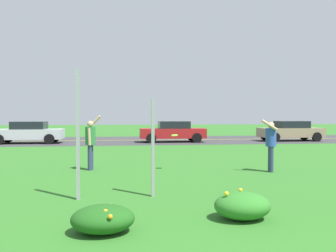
% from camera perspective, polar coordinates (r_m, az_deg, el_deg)
% --- Properties ---
extents(ground_plane, '(120.00, 120.00, 0.00)m').
position_cam_1_polar(ground_plane, '(14.16, 0.48, -5.78)').
color(ground_plane, '#2D6B23').
extents(highway_strip, '(120.00, 9.62, 0.01)m').
position_cam_1_polar(highway_strip, '(26.84, -3.24, -2.26)').
color(highway_strip, '#38383A').
rests_on(highway_strip, ground).
extents(highway_center_stripe, '(120.00, 0.16, 0.00)m').
position_cam_1_polar(highway_center_stripe, '(26.84, -3.24, -2.25)').
color(highway_center_stripe, yellow).
rests_on(highway_center_stripe, ground).
extents(daylily_clump_mid_center, '(1.00, 0.84, 0.44)m').
position_cam_1_polar(daylily_clump_mid_center, '(5.83, -10.38, -14.42)').
color(daylily_clump_mid_center, '#1E5619').
rests_on(daylily_clump_mid_center, ground).
extents(daylily_clump_front_center, '(1.00, 0.84, 0.53)m').
position_cam_1_polar(daylily_clump_front_center, '(6.57, 11.81, -12.38)').
color(daylily_clump_front_center, '#2D7526').
rests_on(daylily_clump_front_center, ground).
extents(sign_post_near_path, '(0.07, 0.10, 2.85)m').
position_cam_1_polar(sign_post_near_path, '(7.98, -14.24, -1.32)').
color(sign_post_near_path, '#93969B').
rests_on(sign_post_near_path, ground).
extents(sign_post_by_roadside, '(0.07, 0.10, 2.22)m').
position_cam_1_polar(sign_post_by_roadside, '(8.07, -2.44, -3.46)').
color(sign_post_by_roadside, '#93969B').
rests_on(sign_post_by_roadside, ground).
extents(person_thrower_green_shirt, '(0.52, 0.52, 1.85)m').
position_cam_1_polar(person_thrower_green_shirt, '(12.27, -12.30, -2.26)').
color(person_thrower_green_shirt, '#287038').
rests_on(person_thrower_green_shirt, ground).
extents(person_catcher_blue_shirt, '(0.56, 0.52, 1.72)m').
position_cam_1_polar(person_catcher_blue_shirt, '(12.07, 16.12, -2.46)').
color(person_catcher_blue_shirt, '#2D4C9E').
rests_on(person_catcher_blue_shirt, ground).
extents(frisbee_lime, '(0.24, 0.23, 0.07)m').
position_cam_1_polar(frisbee_lime, '(11.96, 1.04, -1.50)').
color(frisbee_lime, '#8CD133').
extents(car_tan_leftmost, '(4.50, 2.00, 1.45)m').
position_cam_1_polar(car_tan_leftmost, '(27.42, 19.04, -0.73)').
color(car_tan_leftmost, '#937F60').
rests_on(car_tan_leftmost, ground).
extents(car_red_center_left, '(4.50, 2.00, 1.45)m').
position_cam_1_polar(car_red_center_left, '(24.82, 0.76, -0.87)').
color(car_red_center_left, maroon).
rests_on(car_red_center_left, ground).
extents(car_silver_center_right, '(4.50, 2.00, 1.45)m').
position_cam_1_polar(car_silver_center_right, '(25.34, -21.47, -0.94)').
color(car_silver_center_right, '#B7BABF').
rests_on(car_silver_center_right, ground).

